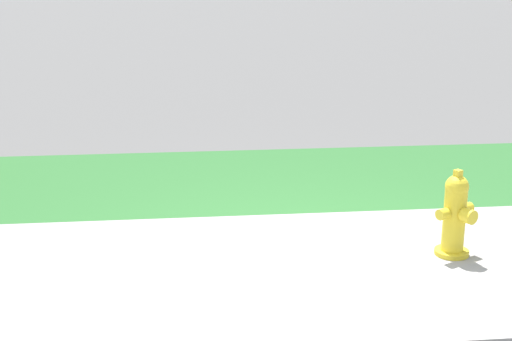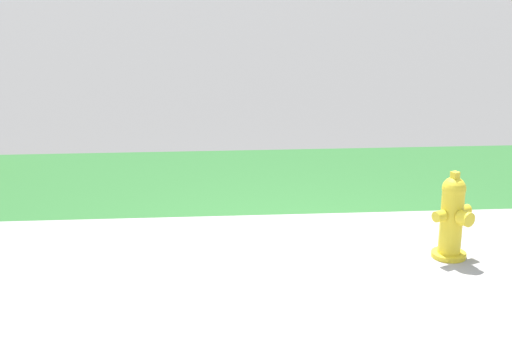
# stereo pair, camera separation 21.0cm
# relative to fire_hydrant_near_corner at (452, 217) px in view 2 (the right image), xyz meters

# --- Properties ---
(ground_plane) EXTENTS (120.00, 120.00, 0.00)m
(ground_plane) POSITION_rel_fire_hydrant_near_corner_xyz_m (-1.17, -0.13, -0.36)
(ground_plane) COLOR #5B5956
(sidewalk_pavement) EXTENTS (18.00, 2.52, 0.01)m
(sidewalk_pavement) POSITION_rel_fire_hydrant_near_corner_xyz_m (-1.17, -0.13, -0.35)
(sidewalk_pavement) COLOR #9E9993
(sidewalk_pavement) RESTS_ON ground
(grass_verge) EXTENTS (18.00, 2.49, 0.01)m
(grass_verge) POSITION_rel_fire_hydrant_near_corner_xyz_m (-1.17, 2.37, -0.35)
(grass_verge) COLOR #2D662D
(grass_verge) RESTS_ON ground
(fire_hydrant_near_corner) EXTENTS (0.36, 0.34, 0.74)m
(fire_hydrant_near_corner) POSITION_rel_fire_hydrant_near_corner_xyz_m (0.00, 0.00, 0.00)
(fire_hydrant_near_corner) COLOR yellow
(fire_hydrant_near_corner) RESTS_ON ground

